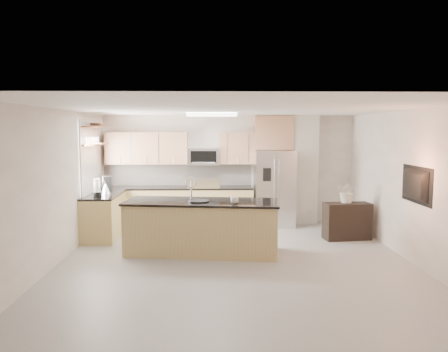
{
  "coord_description": "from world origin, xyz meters",
  "views": [
    {
      "loc": [
        -0.37,
        -7.28,
        2.25
      ],
      "look_at": [
        -0.16,
        1.3,
        1.35
      ],
      "focal_mm": 35.0,
      "sensor_mm": 36.0,
      "label": 1
    }
  ],
  "objects_px": {
    "microwave": "(204,156)",
    "range": "(204,206)",
    "credenza": "(347,221)",
    "bowl": "(96,124)",
    "kettle": "(106,188)",
    "island": "(202,227)",
    "television": "(412,185)",
    "flower_vase": "(348,186)",
    "platter": "(198,201)",
    "refrigerator": "(274,188)",
    "cup": "(234,200)",
    "blender": "(97,189)",
    "coffee_maker": "(107,184)"
  },
  "relations": [
    {
      "from": "microwave",
      "to": "platter",
      "type": "distance_m",
      "value": 2.61
    },
    {
      "from": "island",
      "to": "bowl",
      "type": "distance_m",
      "value": 3.31
    },
    {
      "from": "range",
      "to": "credenza",
      "type": "bearing_deg",
      "value": -24.99
    },
    {
      "from": "range",
      "to": "kettle",
      "type": "height_order",
      "value": "kettle"
    },
    {
      "from": "television",
      "to": "platter",
      "type": "bearing_deg",
      "value": 78.56
    },
    {
      "from": "coffee_maker",
      "to": "bowl",
      "type": "bearing_deg",
      "value": -138.77
    },
    {
      "from": "range",
      "to": "cup",
      "type": "height_order",
      "value": "range"
    },
    {
      "from": "platter",
      "to": "refrigerator",
      "type": "bearing_deg",
      "value": 54.17
    },
    {
      "from": "microwave",
      "to": "television",
      "type": "bearing_deg",
      "value": -42.75
    },
    {
      "from": "range",
      "to": "bowl",
      "type": "bearing_deg",
      "value": -159.62
    },
    {
      "from": "range",
      "to": "island",
      "type": "xyz_separation_m",
      "value": [
        0.02,
        -2.33,
        0.01
      ]
    },
    {
      "from": "cup",
      "to": "flower_vase",
      "type": "distance_m",
      "value": 2.69
    },
    {
      "from": "microwave",
      "to": "range",
      "type": "bearing_deg",
      "value": -90.0
    },
    {
      "from": "island",
      "to": "bowl",
      "type": "relative_size",
      "value": 8.04
    },
    {
      "from": "credenza",
      "to": "bowl",
      "type": "height_order",
      "value": "bowl"
    },
    {
      "from": "microwave",
      "to": "platter",
      "type": "xyz_separation_m",
      "value": [
        -0.04,
        -2.53,
        -0.65
      ]
    },
    {
      "from": "blender",
      "to": "kettle",
      "type": "height_order",
      "value": "blender"
    },
    {
      "from": "refrigerator",
      "to": "credenza",
      "type": "bearing_deg",
      "value": -45.35
    },
    {
      "from": "cup",
      "to": "blender",
      "type": "relative_size",
      "value": 0.38
    },
    {
      "from": "island",
      "to": "television",
      "type": "distance_m",
      "value": 3.68
    },
    {
      "from": "coffee_maker",
      "to": "flower_vase",
      "type": "distance_m",
      "value": 5.13
    },
    {
      "from": "microwave",
      "to": "bowl",
      "type": "bearing_deg",
      "value": -156.89
    },
    {
      "from": "refrigerator",
      "to": "television",
      "type": "distance_m",
      "value": 3.62
    },
    {
      "from": "island",
      "to": "platter",
      "type": "xyz_separation_m",
      "value": [
        -0.06,
        -0.07,
        0.49
      ]
    },
    {
      "from": "bowl",
      "to": "flower_vase",
      "type": "relative_size",
      "value": 0.49
    },
    {
      "from": "microwave",
      "to": "cup",
      "type": "distance_m",
      "value": 2.87
    },
    {
      "from": "cup",
      "to": "coffee_maker",
      "type": "relative_size",
      "value": 0.43
    },
    {
      "from": "flower_vase",
      "to": "microwave",
      "type": "bearing_deg",
      "value": 153.16
    },
    {
      "from": "bowl",
      "to": "flower_vase",
      "type": "bearing_deg",
      "value": -6.02
    },
    {
      "from": "blender",
      "to": "television",
      "type": "distance_m",
      "value": 5.8
    },
    {
      "from": "microwave",
      "to": "blender",
      "type": "relative_size",
      "value": 2.03
    },
    {
      "from": "range",
      "to": "refrigerator",
      "type": "relative_size",
      "value": 0.64
    },
    {
      "from": "coffee_maker",
      "to": "cup",
      "type": "bearing_deg",
      "value": -35.49
    },
    {
      "from": "range",
      "to": "coffee_maker",
      "type": "xyz_separation_m",
      "value": [
        -2.1,
        -0.7,
        0.6
      ]
    },
    {
      "from": "coffee_maker",
      "to": "microwave",
      "type": "bearing_deg",
      "value": 21.47
    },
    {
      "from": "kettle",
      "to": "television",
      "type": "bearing_deg",
      "value": -20.04
    },
    {
      "from": "kettle",
      "to": "flower_vase",
      "type": "bearing_deg",
      "value": -3.27
    },
    {
      "from": "microwave",
      "to": "platter",
      "type": "height_order",
      "value": "microwave"
    },
    {
      "from": "kettle",
      "to": "island",
      "type": "bearing_deg",
      "value": -30.96
    },
    {
      "from": "refrigerator",
      "to": "credenza",
      "type": "height_order",
      "value": "refrigerator"
    },
    {
      "from": "range",
      "to": "microwave",
      "type": "distance_m",
      "value": 1.16
    },
    {
      "from": "refrigerator",
      "to": "coffee_maker",
      "type": "bearing_deg",
      "value": -170.12
    },
    {
      "from": "island",
      "to": "flower_vase",
      "type": "distance_m",
      "value": 3.18
    },
    {
      "from": "range",
      "to": "credenza",
      "type": "relative_size",
      "value": 1.21
    },
    {
      "from": "television",
      "to": "island",
      "type": "bearing_deg",
      "value": 77.22
    },
    {
      "from": "island",
      "to": "cup",
      "type": "bearing_deg",
      "value": -19.69
    },
    {
      "from": "credenza",
      "to": "cup",
      "type": "relative_size",
      "value": 6.65
    },
    {
      "from": "blender",
      "to": "range",
      "type": "bearing_deg",
      "value": 37.28
    },
    {
      "from": "platter",
      "to": "television",
      "type": "bearing_deg",
      "value": -11.44
    },
    {
      "from": "platter",
      "to": "kettle",
      "type": "xyz_separation_m",
      "value": [
        -1.98,
        1.3,
        0.06
      ]
    }
  ]
}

